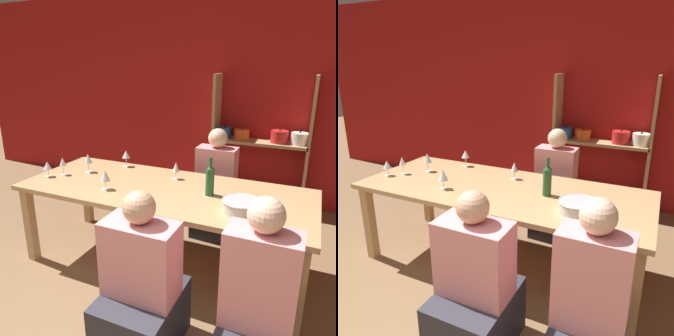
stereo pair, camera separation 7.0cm
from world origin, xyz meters
The scene contains 14 objects.
wall_back_red centered at (0.00, 3.83, 1.35)m, with size 8.80×0.06×2.70m.
shelf_unit centered at (0.37, 3.63, 0.60)m, with size 1.16×0.30×1.66m.
dining_table centered at (-0.16, 1.95, 0.68)m, with size 2.49×1.00×0.76m.
mixing_bowl centered at (0.56, 1.76, 0.81)m, with size 0.28×0.28×0.09m.
wine_bottle_green centered at (0.25, 1.97, 0.89)m, with size 0.07×0.07×0.32m.
wine_glass_white_a centered at (-1.18, 1.88, 0.88)m, with size 0.06×0.06×0.17m.
wine_glass_empty_a centered at (-1.01, 2.04, 0.89)m, with size 0.08×0.08×0.18m.
wine_glass_white_b centered at (-0.59, 1.72, 0.88)m, with size 0.08×0.08×0.17m.
wine_glass_white_c centered at (-0.77, 2.35, 0.88)m, with size 0.08×0.08×0.17m.
wine_glass_red_a centered at (-0.15, 2.21, 0.87)m, with size 0.07×0.07×0.16m.
wine_glass_empty_b centered at (-1.27, 1.77, 0.86)m, with size 0.08×0.08×0.15m.
person_near_a centered at (0.11, 1.07, 0.39)m, with size 0.46×0.57×1.10m.
person_far_a centered at (0.09, 2.75, 0.42)m, with size 0.41×0.51×1.15m.
person_near_b centered at (0.80, 1.11, 0.42)m, with size 0.39×0.49×1.16m.
Camera 1 is at (0.97, -0.42, 1.79)m, focal length 35.00 mm.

